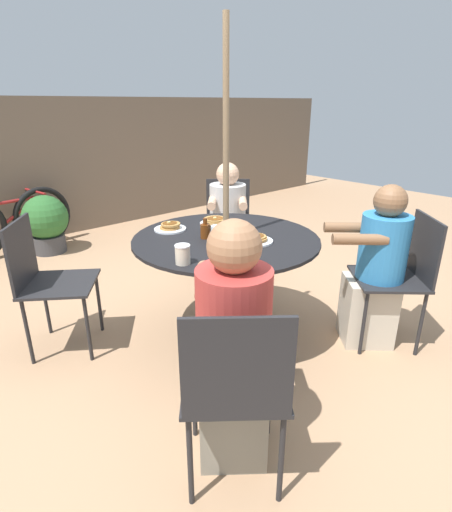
# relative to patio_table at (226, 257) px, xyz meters

# --- Properties ---
(ground_plane) EXTENTS (12.00, 12.00, 0.00)m
(ground_plane) POSITION_rel_patio_table_xyz_m (0.00, 0.00, -0.62)
(ground_plane) COLOR tan
(back_fence) EXTENTS (10.00, 0.06, 1.65)m
(back_fence) POSITION_rel_patio_table_xyz_m (0.00, 3.19, 0.21)
(back_fence) COLOR brown
(back_fence) RESTS_ON ground
(patio_table) EXTENTS (1.23, 1.23, 0.76)m
(patio_table) POSITION_rel_patio_table_xyz_m (0.00, 0.00, 0.00)
(patio_table) COLOR black
(patio_table) RESTS_ON ground
(umbrella_pole) EXTENTS (0.04, 0.04, 2.05)m
(umbrella_pole) POSITION_rel_patio_table_xyz_m (0.00, 0.00, 0.41)
(umbrella_pole) COLOR #846B4C
(umbrella_pole) RESTS_ON ground
(patio_chair_north) EXTENTS (0.61, 0.61, 0.90)m
(patio_chair_north) POSITION_rel_patio_table_xyz_m (-0.76, -0.90, -0.09)
(patio_chair_north) COLOR #232326
(patio_chair_north) RESTS_ON ground
(diner_north) EXTENTS (0.54, 0.56, 1.17)m
(diner_north) POSITION_rel_patio_table_xyz_m (-0.65, -0.77, -0.07)
(diner_north) COLOR gray
(diner_north) RESTS_ON ground
(patio_chair_east) EXTENTS (0.62, 0.62, 0.90)m
(patio_chair_east) POSITION_rel_patio_table_xyz_m (0.86, -0.81, -0.09)
(patio_chair_east) COLOR #232326
(patio_chair_east) RESTS_ON ground
(diner_east) EXTENTS (0.57, 0.56, 1.11)m
(diner_east) POSITION_rel_patio_table_xyz_m (0.73, -0.69, -0.10)
(diner_east) COLOR beige
(diner_east) RESTS_ON ground
(patio_chair_south) EXTENTS (0.62, 0.62, 0.90)m
(patio_chair_south) POSITION_rel_patio_table_xyz_m (0.80, 0.87, -0.09)
(patio_chair_south) COLOR #232326
(patio_chair_south) RESTS_ON ground
(diner_south) EXTENTS (0.54, 0.55, 1.10)m
(diner_south) POSITION_rel_patio_table_xyz_m (0.68, 0.74, -0.11)
(diner_south) COLOR #3D3D42
(diner_south) RESTS_ON ground
(patio_chair_west) EXTENTS (0.61, 0.61, 0.90)m
(patio_chair_west) POSITION_rel_patio_table_xyz_m (-0.96, 0.69, -0.09)
(patio_chair_west) COLOR #232326
(patio_chair_west) RESTS_ON ground
(pancake_plate_a) EXTENTS (0.22, 0.22, 0.05)m
(pancake_plate_a) POSITION_rel_patio_table_xyz_m (0.08, -0.19, 0.16)
(pancake_plate_a) COLOR white
(pancake_plate_a) RESTS_ON patio_table
(pancake_plate_b) EXTENTS (0.22, 0.22, 0.06)m
(pancake_plate_b) POSITION_rel_patio_table_xyz_m (0.14, 0.28, 0.16)
(pancake_plate_b) COLOR white
(pancake_plate_b) RESTS_ON patio_table
(pancake_plate_c) EXTENTS (0.22, 0.22, 0.06)m
(pancake_plate_c) POSITION_rel_patio_table_xyz_m (-0.18, 0.38, 0.16)
(pancake_plate_c) COLOR white
(pancake_plate_c) RESTS_ON patio_table
(syrup_bottle) EXTENTS (0.08, 0.06, 0.13)m
(syrup_bottle) POSITION_rel_patio_table_xyz_m (-0.11, 0.08, 0.19)
(syrup_bottle) COLOR #602D0F
(syrup_bottle) RESTS_ON patio_table
(coffee_cup) EXTENTS (0.09, 0.09, 0.11)m
(coffee_cup) POSITION_rel_patio_table_xyz_m (-0.48, -0.18, 0.19)
(coffee_cup) COLOR beige
(coffee_cup) RESTS_ON patio_table
(drinking_glass_a) EXTENTS (0.07, 0.07, 0.12)m
(drinking_glass_a) POSITION_rel_patio_table_xyz_m (-0.13, -0.06, 0.20)
(drinking_glass_a) COLOR silver
(drinking_glass_a) RESTS_ON patio_table
(bicycle) EXTENTS (1.42, 0.44, 0.71)m
(bicycle) POSITION_rel_patio_table_xyz_m (-0.62, 2.87, -0.26)
(bicycle) COLOR black
(bicycle) RESTS_ON ground
(potted_shrub) EXTENTS (0.49, 0.49, 0.65)m
(potted_shrub) POSITION_rel_patio_table_xyz_m (-0.32, 2.63, -0.27)
(potted_shrub) COLOR #3D3D3F
(potted_shrub) RESTS_ON ground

